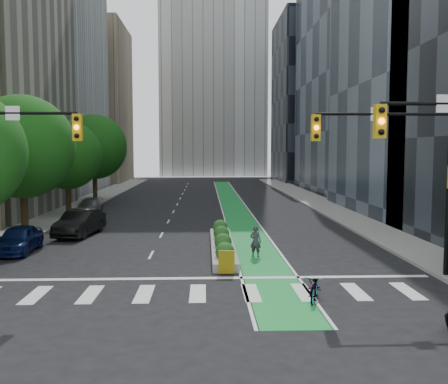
{
  "coord_description": "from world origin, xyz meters",
  "views": [
    {
      "loc": [
        0.3,
        -19.34,
        5.36
      ],
      "look_at": [
        1.35,
        8.77,
        3.0
      ],
      "focal_mm": 40.0,
      "sensor_mm": 36.0,
      "label": 1
    }
  ],
  "objects": [
    {
      "name": "tree_midfar",
      "position": [
        -11.0,
        22.0,
        4.95
      ],
      "size": [
        5.6,
        5.6,
        7.76
      ],
      "color": "black",
      "rests_on": "ground"
    },
    {
      "name": "cyclist",
      "position": [
        2.81,
        5.31,
        0.79
      ],
      "size": [
        0.68,
        0.59,
        1.58
      ],
      "primitive_type": "imported",
      "rotation": [
        0.0,
        0.0,
        2.71
      ],
      "color": "#312D36",
      "rests_on": "ground"
    },
    {
      "name": "parked_car_left_far",
      "position": [
        -9.5,
        22.83,
        0.62
      ],
      "size": [
        1.8,
        4.31,
        1.24
      ],
      "primitive_type": "imported",
      "rotation": [
        0.0,
        0.0,
        0.01
      ],
      "color": "slate",
      "rests_on": "ground"
    },
    {
      "name": "ground",
      "position": [
        0.0,
        0.0,
        0.0
      ],
      "size": [
        160.0,
        160.0,
        0.0
      ],
      "primitive_type": "plane",
      "color": "black",
      "rests_on": "ground"
    },
    {
      "name": "signal_right",
      "position": [
        8.67,
        0.47,
        4.8
      ],
      "size": [
        5.82,
        0.51,
        7.2
      ],
      "color": "black",
      "rests_on": "ground"
    },
    {
      "name": "parked_car_left_near",
      "position": [
        -9.5,
        6.85,
        0.72
      ],
      "size": [
        1.83,
        4.27,
        1.44
      ],
      "primitive_type": "imported",
      "rotation": [
        0.0,
        0.0,
        0.03
      ],
      "color": "#0D1A4E",
      "rests_on": "ground"
    },
    {
      "name": "building_glass_far",
      "position": [
        21.0,
        45.0,
        21.0
      ],
      "size": [
        14.0,
        24.0,
        42.0
      ],
      "primitive_type": "cube",
      "color": "#19212D",
      "rests_on": "ground"
    },
    {
      "name": "tree_mid",
      "position": [
        -11.0,
        12.0,
        5.57
      ],
      "size": [
        6.4,
        6.4,
        8.78
      ],
      "color": "black",
      "rests_on": "ground"
    },
    {
      "name": "sidewalk_right",
      "position": [
        11.8,
        25.0,
        0.07
      ],
      "size": [
        3.6,
        90.0,
        0.15
      ],
      "primitive_type": "cube",
      "color": "gray",
      "rests_on": "ground"
    },
    {
      "name": "bicycle",
      "position": [
        4.2,
        -2.0,
        0.47
      ],
      "size": [
        1.16,
        1.88,
        0.93
      ],
      "primitive_type": "imported",
      "rotation": [
        0.0,
        0.0,
        -0.33
      ],
      "color": "gray",
      "rests_on": "ground"
    },
    {
      "name": "building_distant",
      "position": [
        2.0,
        90.0,
        35.0
      ],
      "size": [
        22.0,
        16.0,
        70.0
      ],
      "primitive_type": "cube",
      "color": "silver",
      "rests_on": "ground"
    },
    {
      "name": "parked_car_left_mid",
      "position": [
        -7.59,
        11.99,
        0.82
      ],
      "size": [
        2.39,
        5.15,
        1.63
      ],
      "primitive_type": "imported",
      "rotation": [
        0.0,
        0.0,
        -0.14
      ],
      "color": "black",
      "rests_on": "ground"
    },
    {
      "name": "tree_far",
      "position": [
        -11.0,
        32.0,
        5.69
      ],
      "size": [
        6.6,
        6.6,
        9.0
      ],
      "color": "black",
      "rests_on": "ground"
    },
    {
      "name": "building_tan_far",
      "position": [
        -20.0,
        66.0,
        13.0
      ],
      "size": [
        14.0,
        16.0,
        26.0
      ],
      "primitive_type": "cube",
      "color": "tan",
      "rests_on": "ground"
    },
    {
      "name": "median_planter",
      "position": [
        1.2,
        7.04,
        0.37
      ],
      "size": [
        1.2,
        10.26,
        1.1
      ],
      "color": "gray",
      "rests_on": "ground"
    },
    {
      "name": "building_dark_end",
      "position": [
        20.0,
        68.0,
        14.0
      ],
      "size": [
        14.0,
        18.0,
        28.0
      ],
      "primitive_type": "cube",
      "color": "black",
      "rests_on": "ground"
    },
    {
      "name": "sidewalk_left",
      "position": [
        -11.8,
        25.0,
        0.07
      ],
      "size": [
        3.6,
        90.0,
        0.15
      ],
      "primitive_type": "cube",
      "color": "gray",
      "rests_on": "ground"
    },
    {
      "name": "bike_lane_paint",
      "position": [
        3.0,
        30.0,
        0.01
      ],
      "size": [
        2.2,
        70.0,
        0.01
      ],
      "primitive_type": "cube",
      "color": "green",
      "rests_on": "ground"
    }
  ]
}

